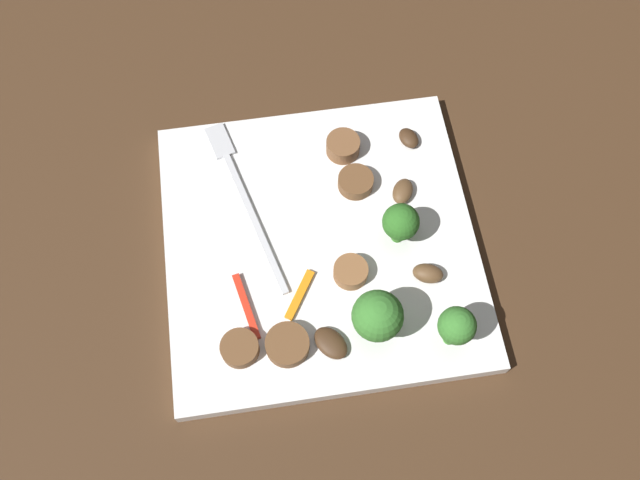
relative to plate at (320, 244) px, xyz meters
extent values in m
plane|color=#422B19|center=(0.00, 0.00, -0.01)|extent=(1.40, 1.40, 0.00)
cube|color=white|center=(0.00, 0.00, 0.00)|extent=(0.27, 0.27, 0.02)
cube|color=silver|center=(0.02, 0.05, 0.01)|extent=(0.14, 0.04, 0.00)
cube|color=silver|center=(0.11, 0.08, 0.01)|extent=(0.04, 0.03, 0.00)
cylinder|color=#408630|center=(-0.09, -0.03, 0.02)|extent=(0.01, 0.01, 0.03)
sphere|color=#387A2D|center=(-0.09, -0.03, 0.04)|extent=(0.04, 0.04, 0.04)
cylinder|color=#408630|center=(-0.10, -0.09, 0.02)|extent=(0.01, 0.01, 0.03)
sphere|color=#387A2D|center=(-0.10, -0.09, 0.04)|extent=(0.03, 0.03, 0.03)
cylinder|color=#347525|center=(-0.01, -0.07, 0.02)|extent=(0.01, 0.01, 0.02)
sphere|color=#2D6B23|center=(-0.01, -0.07, 0.04)|extent=(0.03, 0.03, 0.03)
cylinder|color=brown|center=(0.09, -0.03, 0.02)|extent=(0.04, 0.04, 0.02)
cylinder|color=brown|center=(0.05, -0.04, 0.01)|extent=(0.04, 0.04, 0.01)
cylinder|color=brown|center=(-0.04, -0.02, 0.01)|extent=(0.04, 0.04, 0.01)
cylinder|color=brown|center=(-0.09, 0.08, 0.01)|extent=(0.04, 0.04, 0.01)
cylinder|color=brown|center=(-0.09, 0.04, 0.01)|extent=(0.04, 0.04, 0.01)
ellipsoid|color=#422B19|center=(0.09, -0.10, 0.01)|extent=(0.03, 0.02, 0.01)
ellipsoid|color=#422B19|center=(-0.09, 0.01, 0.01)|extent=(0.04, 0.04, 0.01)
ellipsoid|color=brown|center=(0.03, -0.08, 0.01)|extent=(0.03, 0.03, 0.01)
ellipsoid|color=brown|center=(-0.05, -0.08, 0.01)|extent=(0.02, 0.03, 0.01)
cube|color=orange|center=(-0.05, 0.02, 0.01)|extent=(0.04, 0.03, 0.00)
cube|color=red|center=(-0.05, 0.07, 0.01)|extent=(0.06, 0.02, 0.00)
camera|label=1|loc=(-0.24, 0.04, 0.53)|focal=37.71mm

